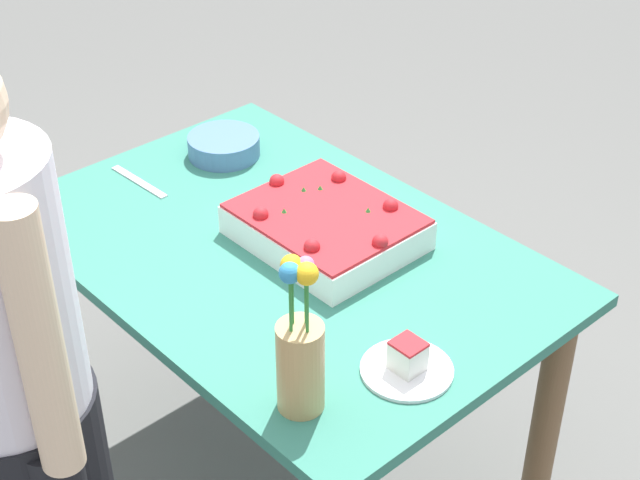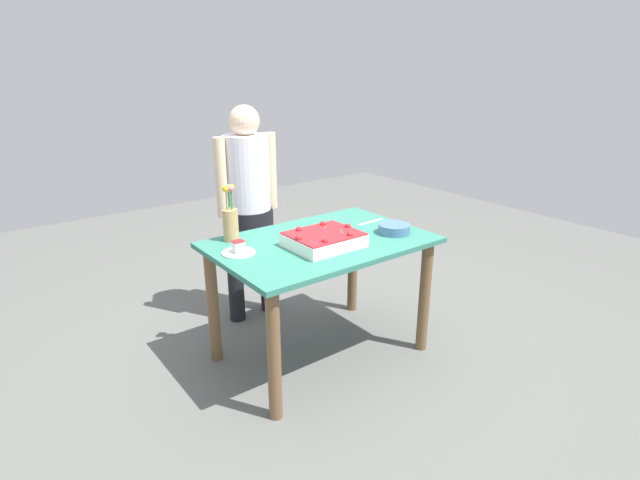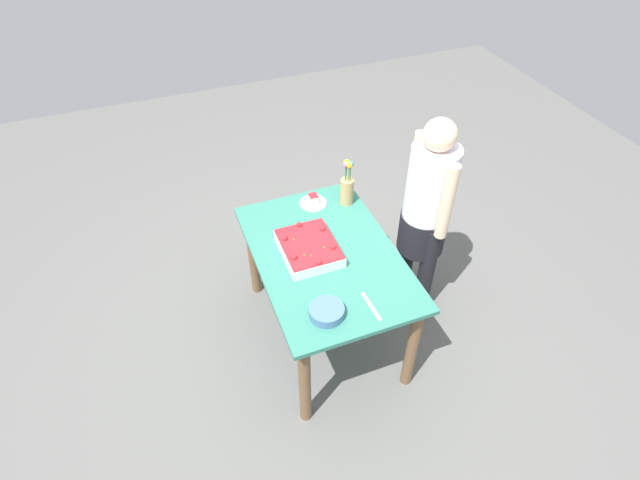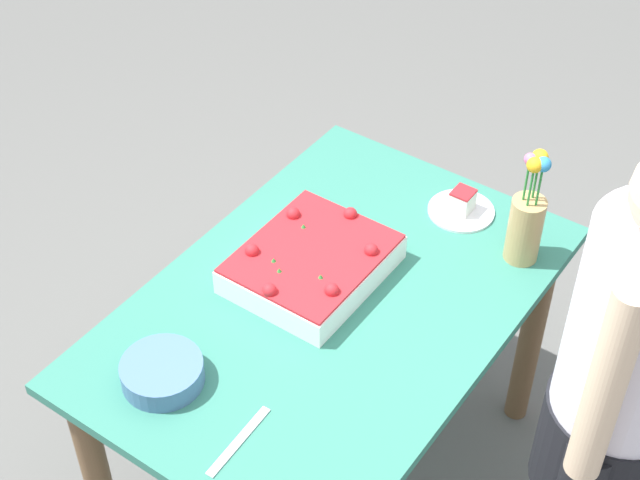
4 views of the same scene
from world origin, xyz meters
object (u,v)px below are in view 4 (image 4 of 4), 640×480
sheet_cake (312,263)px  flower_vase (526,221)px  cake_knife (239,441)px  person_standing (624,387)px  serving_plate_with_slice (462,206)px  fruit_bowl (162,372)px

sheet_cake → flower_vase: size_ratio=1.17×
cake_knife → person_standing: 0.84m
cake_knife → serving_plate_with_slice: bearing=176.4°
sheet_cake → cake_knife: sheet_cake is taller
flower_vase → cake_knife: bearing=-14.6°
sheet_cake → cake_knife: 0.54m
flower_vase → person_standing: (0.34, 0.41, -0.03)m
fruit_bowl → person_standing: (-0.51, 0.89, 0.06)m
flower_vase → fruit_bowl: (0.85, -0.48, -0.10)m
fruit_bowl → cake_knife: bearing=82.2°
sheet_cake → cake_knife: (0.51, 0.17, -0.04)m
sheet_cake → fruit_bowl: (0.48, -0.07, -0.01)m
fruit_bowl → person_standing: 1.02m
serving_plate_with_slice → cake_knife: 0.95m
person_standing → fruit_bowl: bearing=29.8°
serving_plate_with_slice → cake_knife: (0.95, -0.02, -0.02)m
fruit_bowl → sheet_cake: bearing=171.2°
serving_plate_with_slice → flower_vase: flower_vase is taller
serving_plate_with_slice → cake_knife: size_ratio=0.86×
sheet_cake → cake_knife: size_ratio=1.85×
person_standing → flower_vase: bearing=-40.3°
cake_knife → fruit_bowl: size_ratio=1.11×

